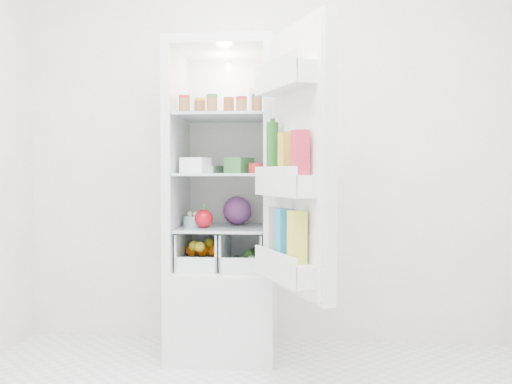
# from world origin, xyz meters

# --- Properties ---
(room_walls) EXTENTS (3.02, 3.02, 2.61)m
(room_walls) POSITION_xyz_m (0.00, 0.00, 1.59)
(room_walls) COLOR beige
(room_walls) RESTS_ON ground
(refrigerator) EXTENTS (0.60, 0.60, 1.80)m
(refrigerator) POSITION_xyz_m (-0.20, 1.25, 0.67)
(refrigerator) COLOR silver
(refrigerator) RESTS_ON ground
(shelf_low) EXTENTS (0.49, 0.53, 0.01)m
(shelf_low) POSITION_xyz_m (-0.20, 1.19, 0.74)
(shelf_low) COLOR #A3B8BF
(shelf_low) RESTS_ON refrigerator
(shelf_mid) EXTENTS (0.49, 0.53, 0.02)m
(shelf_mid) POSITION_xyz_m (-0.20, 1.19, 1.05)
(shelf_mid) COLOR #A3B8BF
(shelf_mid) RESTS_ON refrigerator
(shelf_top) EXTENTS (0.49, 0.53, 0.02)m
(shelf_top) POSITION_xyz_m (-0.20, 1.19, 1.38)
(shelf_top) COLOR #A3B8BF
(shelf_top) RESTS_ON refrigerator
(crisper_left) EXTENTS (0.23, 0.46, 0.22)m
(crisper_left) POSITION_xyz_m (-0.32, 1.19, 0.61)
(crisper_left) COLOR silver
(crisper_left) RESTS_ON refrigerator
(crisper_right) EXTENTS (0.23, 0.46, 0.22)m
(crisper_right) POSITION_xyz_m (-0.08, 1.19, 0.61)
(crisper_right) COLOR silver
(crisper_right) RESTS_ON refrigerator
(condiment_jars) EXTENTS (0.46, 0.32, 0.08)m
(condiment_jars) POSITION_xyz_m (-0.22, 1.10, 1.43)
(condiment_jars) COLOR #B21919
(condiment_jars) RESTS_ON shelf_top
(squeeze_bottle) EXTENTS (0.06, 0.06, 0.16)m
(squeeze_bottle) POSITION_xyz_m (-0.05, 1.26, 1.47)
(squeeze_bottle) COLOR white
(squeeze_bottle) RESTS_ON shelf_top
(tub_white) EXTENTS (0.16, 0.16, 0.09)m
(tub_white) POSITION_xyz_m (-0.34, 1.08, 1.10)
(tub_white) COLOR white
(tub_white) RESTS_ON shelf_mid
(tin_red) EXTENTS (0.09, 0.09, 0.06)m
(tin_red) POSITION_xyz_m (-0.01, 1.11, 1.09)
(tin_red) COLOR red
(tin_red) RESTS_ON shelf_mid
(foil_tray) EXTENTS (0.21, 0.18, 0.04)m
(foil_tray) POSITION_xyz_m (-0.30, 1.19, 1.08)
(foil_tray) COLOR silver
(foil_tray) RESTS_ON shelf_mid
(tub_green) EXTENTS (0.17, 0.19, 0.09)m
(tub_green) POSITION_xyz_m (-0.11, 1.20, 1.10)
(tub_green) COLOR #3B833C
(tub_green) RESTS_ON shelf_mid
(red_cabbage) EXTENTS (0.17, 0.17, 0.17)m
(red_cabbage) POSITION_xyz_m (-0.13, 1.30, 0.83)
(red_cabbage) COLOR #521C50
(red_cabbage) RESTS_ON shelf_low
(bell_pepper) EXTENTS (0.10, 0.10, 0.10)m
(bell_pepper) POSITION_xyz_m (-0.30, 1.10, 0.80)
(bell_pepper) COLOR red
(bell_pepper) RESTS_ON shelf_low
(mushroom_bowl) EXTENTS (0.14, 0.14, 0.06)m
(mushroom_bowl) POSITION_xyz_m (-0.36, 1.17, 0.78)
(mushroom_bowl) COLOR #7DAABA
(mushroom_bowl) RESTS_ON shelf_low
(citrus_pile) EXTENTS (0.20, 0.24, 0.16)m
(citrus_pile) POSITION_xyz_m (-0.32, 1.13, 0.59)
(citrus_pile) COLOR orange
(citrus_pile) RESTS_ON refrigerator
(veg_pile) EXTENTS (0.16, 0.30, 0.10)m
(veg_pile) POSITION_xyz_m (-0.07, 1.18, 0.56)
(veg_pile) COLOR #204416
(veg_pile) RESTS_ON refrigerator
(fridge_door) EXTENTS (0.39, 0.57, 1.30)m
(fridge_door) POSITION_xyz_m (0.23, 0.64, 1.09)
(fridge_door) COLOR silver
(fridge_door) RESTS_ON refrigerator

